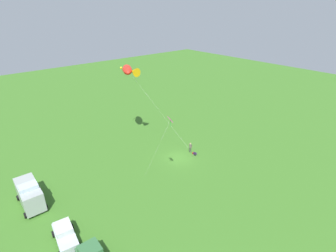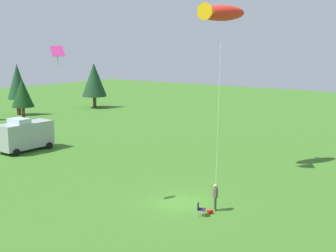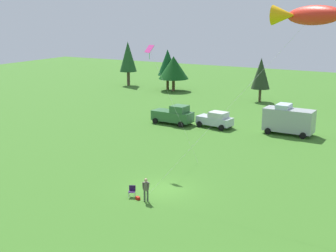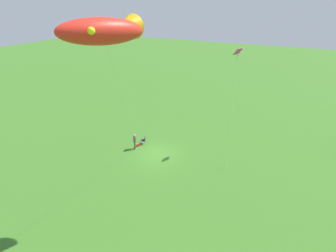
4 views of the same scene
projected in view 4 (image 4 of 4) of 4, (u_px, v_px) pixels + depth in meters
ground_plane at (158, 154)px, 27.05m from camera, size 160.00×160.00×0.00m
person_kite_flyer at (135, 140)px, 27.57m from camera, size 0.53×0.44×1.74m
folding_chair at (144, 140)px, 28.81m from camera, size 0.63×0.63×0.82m
backpack_on_grass at (138, 145)px, 28.53m from camera, size 0.38×0.33×0.22m
kite_large_fish at (108, 30)px, 12.82m from camera, size 12.32×7.08×13.74m
kite_diamond_rainbow at (238, 56)px, 24.18m from camera, size 4.92×1.50×10.41m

